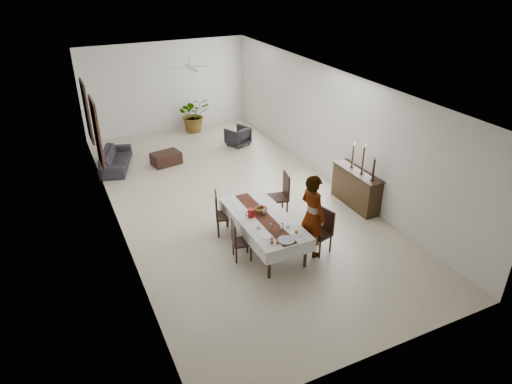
% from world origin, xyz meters
% --- Properties ---
extents(floor, '(6.00, 12.00, 0.00)m').
position_xyz_m(floor, '(0.00, 0.00, 0.00)').
color(floor, beige).
rests_on(floor, ground).
extents(ceiling, '(6.00, 12.00, 0.02)m').
position_xyz_m(ceiling, '(0.00, 0.00, 3.20)').
color(ceiling, silver).
rests_on(ceiling, wall_back).
extents(wall_back, '(6.00, 0.02, 3.20)m').
position_xyz_m(wall_back, '(0.00, 6.00, 1.60)').
color(wall_back, silver).
rests_on(wall_back, floor).
extents(wall_front, '(6.00, 0.02, 3.20)m').
position_xyz_m(wall_front, '(0.00, -6.00, 1.60)').
color(wall_front, silver).
rests_on(wall_front, floor).
extents(wall_left, '(0.02, 12.00, 3.20)m').
position_xyz_m(wall_left, '(-3.00, 0.00, 1.60)').
color(wall_left, silver).
rests_on(wall_left, floor).
extents(wall_right, '(0.02, 12.00, 3.20)m').
position_xyz_m(wall_right, '(3.00, 0.00, 1.60)').
color(wall_right, silver).
rests_on(wall_right, floor).
extents(dining_table_top, '(0.98, 2.32, 0.05)m').
position_xyz_m(dining_table_top, '(-0.22, -2.36, 0.70)').
color(dining_table_top, black).
rests_on(dining_table_top, table_leg_fl).
extents(table_leg_fl, '(0.07, 0.07, 0.67)m').
position_xyz_m(table_leg_fl, '(-0.63, -3.46, 0.34)').
color(table_leg_fl, black).
rests_on(table_leg_fl, floor).
extents(table_leg_fr, '(0.07, 0.07, 0.67)m').
position_xyz_m(table_leg_fr, '(0.22, -3.45, 0.34)').
color(table_leg_fr, black).
rests_on(table_leg_fr, floor).
extents(table_leg_bl, '(0.07, 0.07, 0.67)m').
position_xyz_m(table_leg_bl, '(-0.65, -1.27, 0.34)').
color(table_leg_bl, black).
rests_on(table_leg_bl, floor).
extents(table_leg_br, '(0.07, 0.07, 0.67)m').
position_xyz_m(table_leg_br, '(0.20, -1.26, 0.34)').
color(table_leg_br, black).
rests_on(table_leg_br, floor).
extents(tablecloth_top, '(1.16, 2.49, 0.01)m').
position_xyz_m(tablecloth_top, '(-0.22, -2.36, 0.73)').
color(tablecloth_top, silver).
rests_on(tablecloth_top, dining_table_top).
extents(tablecloth_drape_left, '(0.03, 2.48, 0.29)m').
position_xyz_m(tablecloth_drape_left, '(-0.78, -2.36, 0.59)').
color(tablecloth_drape_left, silver).
rests_on(tablecloth_drape_left, dining_table_top).
extents(tablecloth_drape_right, '(0.03, 2.48, 0.29)m').
position_xyz_m(tablecloth_drape_right, '(0.35, -2.35, 0.59)').
color(tablecloth_drape_right, white).
rests_on(tablecloth_drape_right, dining_table_top).
extents(tablecloth_drape_near, '(1.14, 0.02, 0.29)m').
position_xyz_m(tablecloth_drape_near, '(-0.20, -3.60, 0.59)').
color(tablecloth_drape_near, silver).
rests_on(tablecloth_drape_near, dining_table_top).
extents(tablecloth_drape_far, '(1.14, 0.02, 0.29)m').
position_xyz_m(tablecloth_drape_far, '(-0.23, -1.12, 0.59)').
color(tablecloth_drape_far, silver).
rests_on(tablecloth_drape_far, dining_table_top).
extents(table_runner, '(0.36, 2.41, 0.00)m').
position_xyz_m(table_runner, '(-0.22, -2.36, 0.73)').
color(table_runner, '#5B281A').
rests_on(table_runner, tablecloth_top).
extents(red_pitcher, '(0.15, 0.15, 0.19)m').
position_xyz_m(red_pitcher, '(-0.46, -2.22, 0.83)').
color(red_pitcher, '#9B0B10').
rests_on(red_pitcher, tablecloth_top).
extents(pitcher_handle, '(0.12, 0.02, 0.12)m').
position_xyz_m(pitcher_handle, '(-0.54, -2.22, 0.83)').
color(pitcher_handle, '#9A1F0B').
rests_on(pitcher_handle, red_pitcher).
extents(wine_glass_near, '(0.07, 0.07, 0.16)m').
position_xyz_m(wine_glass_near, '(-0.10, -2.98, 0.81)').
color(wine_glass_near, white).
rests_on(wine_glass_near, tablecloth_top).
extents(wine_glass_mid, '(0.07, 0.07, 0.16)m').
position_xyz_m(wine_glass_mid, '(-0.31, -2.89, 0.81)').
color(wine_glass_mid, silver).
rests_on(wine_glass_mid, tablecloth_top).
extents(wine_glass_far, '(0.07, 0.07, 0.16)m').
position_xyz_m(wine_glass_far, '(-0.17, -2.31, 0.81)').
color(wine_glass_far, white).
rests_on(wine_glass_far, tablecloth_top).
extents(teacup_right, '(0.09, 0.09, 0.06)m').
position_xyz_m(teacup_right, '(0.08, -2.93, 0.76)').
color(teacup_right, silver).
rests_on(teacup_right, saucer_right).
extents(saucer_right, '(0.14, 0.14, 0.01)m').
position_xyz_m(saucer_right, '(0.08, -2.93, 0.74)').
color(saucer_right, white).
rests_on(saucer_right, tablecloth_top).
extents(teacup_left, '(0.09, 0.09, 0.06)m').
position_xyz_m(teacup_left, '(-0.50, -2.70, 0.76)').
color(teacup_left, silver).
rests_on(teacup_left, saucer_left).
extents(saucer_left, '(0.14, 0.14, 0.01)m').
position_xyz_m(saucer_left, '(-0.50, -2.70, 0.74)').
color(saucer_left, silver).
rests_on(saucer_left, tablecloth_top).
extents(plate_near_right, '(0.23, 0.23, 0.01)m').
position_xyz_m(plate_near_right, '(0.11, -3.22, 0.74)').
color(plate_near_right, white).
rests_on(plate_near_right, tablecloth_top).
extents(bread_near_right, '(0.09, 0.09, 0.09)m').
position_xyz_m(bread_near_right, '(0.11, -3.22, 0.77)').
color(bread_near_right, tan).
rests_on(bread_near_right, plate_near_right).
extents(plate_near_left, '(0.23, 0.23, 0.01)m').
position_xyz_m(plate_near_left, '(-0.50, -3.08, 0.74)').
color(plate_near_left, white).
rests_on(plate_near_left, tablecloth_top).
extents(plate_far_left, '(0.23, 0.23, 0.01)m').
position_xyz_m(plate_far_left, '(-0.53, -1.83, 0.74)').
color(plate_far_left, white).
rests_on(plate_far_left, tablecloth_top).
extents(serving_tray, '(0.35, 0.35, 0.02)m').
position_xyz_m(serving_tray, '(-0.21, -3.37, 0.74)').
color(serving_tray, '#45464B').
rests_on(serving_tray, tablecloth_top).
extents(jam_jar_a, '(0.06, 0.06, 0.07)m').
position_xyz_m(jam_jar_a, '(-0.42, -3.40, 0.77)').
color(jam_jar_a, '#994316').
rests_on(jam_jar_a, tablecloth_top).
extents(jam_jar_b, '(0.06, 0.06, 0.07)m').
position_xyz_m(jam_jar_b, '(-0.52, -3.34, 0.77)').
color(jam_jar_b, brown).
rests_on(jam_jar_b, tablecloth_top).
extents(jam_jar_c, '(0.06, 0.06, 0.07)m').
position_xyz_m(jam_jar_c, '(-0.47, -3.25, 0.77)').
color(jam_jar_c, brown).
rests_on(jam_jar_c, tablecloth_top).
extents(fruit_basket, '(0.29, 0.29, 0.10)m').
position_xyz_m(fruit_basket, '(-0.17, -2.12, 0.78)').
color(fruit_basket, brown).
rests_on(fruit_basket, tablecloth_top).
extents(fruit_red, '(0.09, 0.09, 0.09)m').
position_xyz_m(fruit_red, '(-0.14, -2.10, 0.85)').
color(fruit_red, maroon).
rests_on(fruit_red, fruit_basket).
extents(fruit_green, '(0.08, 0.08, 0.08)m').
position_xyz_m(fruit_green, '(-0.21, -2.09, 0.85)').
color(fruit_green, olive).
rests_on(fruit_green, fruit_basket).
extents(chair_right_near_seat, '(0.52, 0.52, 0.05)m').
position_xyz_m(chair_right_near_seat, '(0.79, -3.10, 0.44)').
color(chair_right_near_seat, black).
rests_on(chair_right_near_seat, chair_right_near_leg_fl).
extents(chair_right_near_leg_fl, '(0.05, 0.05, 0.42)m').
position_xyz_m(chair_right_near_leg_fl, '(1.00, -3.22, 0.21)').
color(chair_right_near_leg_fl, black).
rests_on(chair_right_near_leg_fl, floor).
extents(chair_right_near_leg_fr, '(0.05, 0.05, 0.42)m').
position_xyz_m(chair_right_near_leg_fr, '(0.91, -2.88, 0.21)').
color(chair_right_near_leg_fr, black).
rests_on(chair_right_near_leg_fr, floor).
extents(chair_right_near_leg_bl, '(0.05, 0.05, 0.42)m').
position_xyz_m(chair_right_near_leg_bl, '(0.67, -3.31, 0.21)').
color(chair_right_near_leg_bl, black).
rests_on(chair_right_near_leg_bl, floor).
extents(chair_right_near_leg_br, '(0.05, 0.05, 0.42)m').
position_xyz_m(chair_right_near_leg_br, '(0.57, -2.98, 0.21)').
color(chair_right_near_leg_br, black).
rests_on(chair_right_near_leg_br, floor).
extents(chair_right_near_back, '(0.15, 0.42, 0.54)m').
position_xyz_m(chair_right_near_back, '(0.97, -3.04, 0.73)').
color(chair_right_near_back, black).
rests_on(chair_right_near_back, chair_right_near_seat).
extents(chair_right_far_seat, '(0.57, 0.57, 0.05)m').
position_xyz_m(chair_right_far_seat, '(0.69, -1.31, 0.50)').
color(chair_right_far_seat, black).
rests_on(chair_right_far_seat, chair_right_far_leg_fl).
extents(chair_right_far_leg_fl, '(0.06, 0.06, 0.47)m').
position_xyz_m(chair_right_far_leg_fl, '(0.84, -1.54, 0.24)').
color(chair_right_far_leg_fl, black).
rests_on(chair_right_far_leg_fl, floor).
extents(chair_right_far_leg_fr, '(0.06, 0.06, 0.47)m').
position_xyz_m(chair_right_far_leg_fr, '(0.92, -1.16, 0.24)').
color(chair_right_far_leg_fr, black).
rests_on(chair_right_far_leg_fr, floor).
extents(chair_right_far_leg_bl, '(0.06, 0.06, 0.47)m').
position_xyz_m(chair_right_far_leg_bl, '(0.45, -1.46, 0.24)').
color(chair_right_far_leg_bl, black).
rests_on(chair_right_far_leg_bl, floor).
extents(chair_right_far_leg_br, '(0.06, 0.06, 0.47)m').
position_xyz_m(chair_right_far_leg_br, '(0.53, -1.08, 0.24)').
color(chair_right_far_leg_br, black).
rests_on(chair_right_far_leg_br, floor).
extents(chair_right_far_back, '(0.14, 0.48, 0.61)m').
position_xyz_m(chair_right_far_back, '(0.90, -1.35, 0.83)').
color(chair_right_far_back, black).
rests_on(chair_right_far_back, chair_right_far_seat).
extents(chair_left_near_seat, '(0.45, 0.45, 0.04)m').
position_xyz_m(chair_left_near_seat, '(-0.84, -2.59, 0.41)').
color(chair_left_near_seat, black).
rests_on(chair_left_near_seat, chair_left_near_leg_fl).
extents(chair_left_near_leg_fl, '(0.05, 0.05, 0.38)m').
position_xyz_m(chair_left_near_leg_fl, '(-0.97, -2.41, 0.19)').
color(chair_left_near_leg_fl, black).
rests_on(chair_left_near_leg_fl, floor).
extents(chair_left_near_leg_fr, '(0.05, 0.05, 0.38)m').
position_xyz_m(chair_left_near_leg_fr, '(-1.03, -2.72, 0.19)').
color(chair_left_near_leg_fr, black).
rests_on(chair_left_near_leg_fr, floor).
extents(chair_left_near_leg_bl, '(0.05, 0.05, 0.38)m').
position_xyz_m(chair_left_near_leg_bl, '(-0.66, -2.47, 0.19)').
color(chair_left_near_leg_bl, black).
rests_on(chair_left_near_leg_bl, floor).
extents(chair_left_near_leg_br, '(0.05, 0.05, 0.38)m').
position_xyz_m(chair_left_near_leg_br, '(-0.72, -2.78, 0.19)').
color(chair_left_near_leg_br, black).
rests_on(chair_left_near_leg_br, floor).
extents(chair_left_near_back, '(0.11, 0.39, 0.49)m').
position_xyz_m(chair_left_near_back, '(-1.02, -2.56, 0.67)').
color(chair_left_near_back, black).
rests_on(chair_left_near_back, chair_left_near_seat).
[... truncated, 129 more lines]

